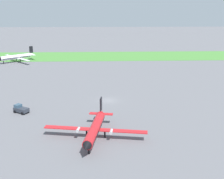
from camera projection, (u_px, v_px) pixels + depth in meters
ground_plane at (108, 100)px, 73.52m from camera, size 600.00×600.00×0.00m
grass_taxiway_strip at (104, 56)px, 141.26m from camera, size 360.00×28.00×0.08m
airplane_foreground_turboprop at (95, 128)px, 51.55m from camera, size 19.75×16.98×5.95m
airplane_taxiing_turboprop at (17, 57)px, 125.33m from camera, size 15.90×17.05×6.58m
pushback_tug_near_gate at (21, 109)px, 64.73m from camera, size 4.01×3.43×1.95m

